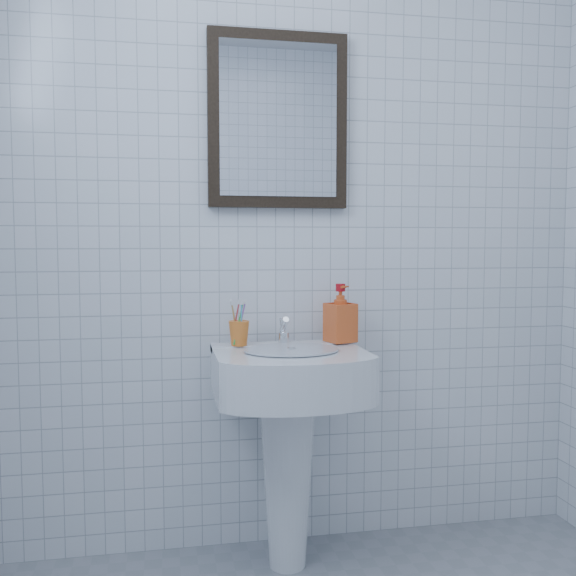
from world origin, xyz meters
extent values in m
cube|color=white|center=(0.00, 1.20, 1.25)|extent=(2.20, 0.02, 2.50)
cone|color=white|center=(-0.06, 1.00, 0.31)|extent=(0.20, 0.20, 0.62)
cube|color=white|center=(-0.06, 0.96, 0.68)|extent=(0.50, 0.36, 0.15)
cube|color=white|center=(-0.06, 1.10, 0.75)|extent=(0.50, 0.09, 0.03)
cylinder|color=silver|center=(-0.06, 0.93, 0.77)|extent=(0.31, 0.31, 0.01)
cylinder|color=silver|center=(-0.06, 1.08, 0.78)|extent=(0.04, 0.04, 0.04)
cylinder|color=silver|center=(-0.06, 1.06, 0.83)|extent=(0.02, 0.08, 0.06)
cylinder|color=silver|center=(-0.06, 1.09, 0.82)|extent=(0.03, 0.04, 0.07)
imported|color=#DB4C15|center=(0.14, 1.08, 0.86)|extent=(0.12, 0.12, 0.20)
cube|color=black|center=(-0.06, 1.18, 1.55)|extent=(0.50, 0.04, 0.62)
cube|color=silver|center=(-0.06, 1.16, 1.55)|extent=(0.42, 0.00, 0.54)
camera|label=1|loc=(-0.47, -1.10, 1.12)|focal=40.00mm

